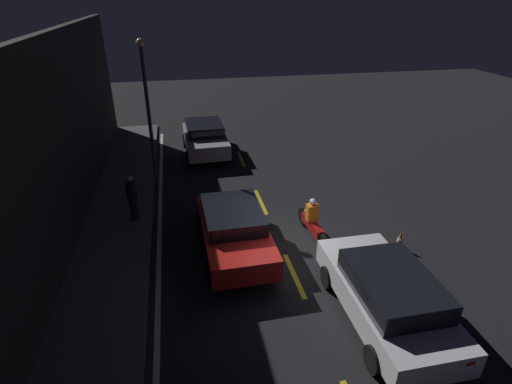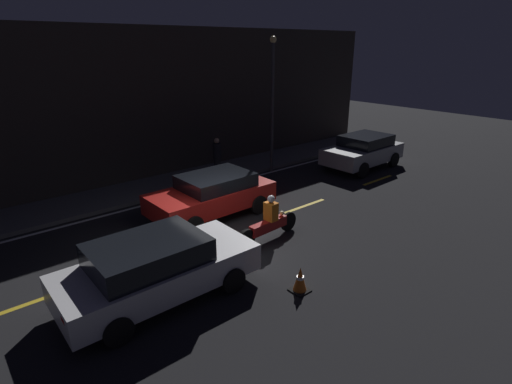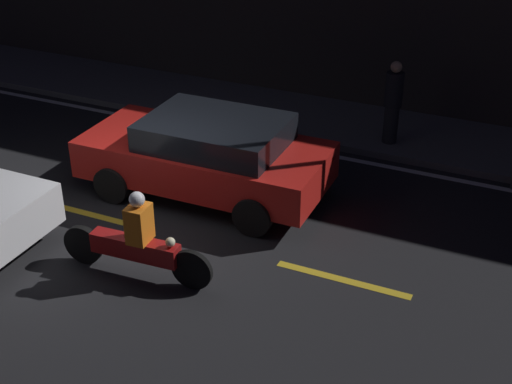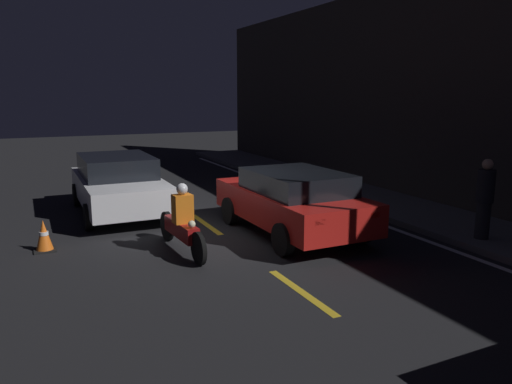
{
  "view_description": "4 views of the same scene",
  "coord_description": "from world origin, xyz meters",
  "px_view_note": "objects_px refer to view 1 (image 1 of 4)",
  "views": [
    {
      "loc": [
        -9.62,
        2.86,
        7.17
      ],
      "look_at": [
        2.4,
        0.41,
        1.0
      ],
      "focal_mm": 28.0,
      "sensor_mm": 36.0,
      "label": 1
    },
    {
      "loc": [
        -6.34,
        -9.0,
        5.45
      ],
      "look_at": [
        1.67,
        0.54,
        0.82
      ],
      "focal_mm": 28.0,
      "sensor_mm": 36.0,
      "label": 2
    },
    {
      "loc": [
        5.84,
        -8.06,
        6.03
      ],
      "look_at": [
        1.95,
        0.41,
        0.87
      ],
      "focal_mm": 50.0,
      "sensor_mm": 36.0,
      "label": 3
    },
    {
      "loc": [
        9.86,
        -3.74,
        3.06
      ],
      "look_at": [
        1.09,
        0.34,
        1.13
      ],
      "focal_mm": 35.0,
      "sensor_mm": 36.0,
      "label": 4
    }
  ],
  "objects_px": {
    "pedestrian": "(132,197)",
    "motorcycle": "(313,223)",
    "traffic_cone_near": "(400,241)",
    "street_lamp": "(148,111)",
    "sedan_white": "(387,294)",
    "hatchback_silver": "(205,138)",
    "taxi_red": "(234,229)"
  },
  "relations": [
    {
      "from": "pedestrian",
      "to": "motorcycle",
      "type": "bearing_deg",
      "value": -110.66
    },
    {
      "from": "traffic_cone_near",
      "to": "street_lamp",
      "type": "xyz_separation_m",
      "value": [
        5.79,
        7.41,
        2.93
      ]
    },
    {
      "from": "motorcycle",
      "to": "street_lamp",
      "type": "relative_size",
      "value": 0.41
    },
    {
      "from": "sedan_white",
      "to": "motorcycle",
      "type": "bearing_deg",
      "value": 8.1
    },
    {
      "from": "motorcycle",
      "to": "street_lamp",
      "type": "height_order",
      "value": "street_lamp"
    },
    {
      "from": "sedan_white",
      "to": "pedestrian",
      "type": "distance_m",
      "value": 8.62
    },
    {
      "from": "sedan_white",
      "to": "pedestrian",
      "type": "height_order",
      "value": "pedestrian"
    },
    {
      "from": "hatchback_silver",
      "to": "street_lamp",
      "type": "height_order",
      "value": "street_lamp"
    },
    {
      "from": "pedestrian",
      "to": "street_lamp",
      "type": "height_order",
      "value": "street_lamp"
    },
    {
      "from": "hatchback_silver",
      "to": "traffic_cone_near",
      "type": "relative_size",
      "value": 6.53
    },
    {
      "from": "sedan_white",
      "to": "pedestrian",
      "type": "bearing_deg",
      "value": 46.33
    },
    {
      "from": "taxi_red",
      "to": "pedestrian",
      "type": "bearing_deg",
      "value": -128.1
    },
    {
      "from": "motorcycle",
      "to": "traffic_cone_near",
      "type": "bearing_deg",
      "value": -119.44
    },
    {
      "from": "taxi_red",
      "to": "hatchback_silver",
      "type": "distance_m",
      "value": 8.5
    },
    {
      "from": "hatchback_silver",
      "to": "traffic_cone_near",
      "type": "bearing_deg",
      "value": 27.12
    },
    {
      "from": "traffic_cone_near",
      "to": "pedestrian",
      "type": "height_order",
      "value": "pedestrian"
    },
    {
      "from": "taxi_red",
      "to": "motorcycle",
      "type": "bearing_deg",
      "value": 93.89
    },
    {
      "from": "pedestrian",
      "to": "street_lamp",
      "type": "distance_m",
      "value": 3.43
    },
    {
      "from": "sedan_white",
      "to": "traffic_cone_near",
      "type": "relative_size",
      "value": 7.12
    },
    {
      "from": "sedan_white",
      "to": "motorcycle",
      "type": "relative_size",
      "value": 1.86
    },
    {
      "from": "pedestrian",
      "to": "street_lamp",
      "type": "xyz_separation_m",
      "value": [
        2.47,
        -0.71,
        2.27
      ]
    },
    {
      "from": "sedan_white",
      "to": "traffic_cone_near",
      "type": "bearing_deg",
      "value": -35.58
    },
    {
      "from": "pedestrian",
      "to": "hatchback_silver",
      "type": "bearing_deg",
      "value": -25.86
    },
    {
      "from": "sedan_white",
      "to": "taxi_red",
      "type": "relative_size",
      "value": 1.05
    },
    {
      "from": "taxi_red",
      "to": "pedestrian",
      "type": "distance_m",
      "value": 3.9
    },
    {
      "from": "taxi_red",
      "to": "street_lamp",
      "type": "distance_m",
      "value": 5.93
    },
    {
      "from": "hatchback_silver",
      "to": "motorcycle",
      "type": "xyz_separation_m",
      "value": [
        -8.28,
        -2.7,
        -0.26
      ]
    },
    {
      "from": "taxi_red",
      "to": "traffic_cone_near",
      "type": "distance_m",
      "value": 5.13
    },
    {
      "from": "motorcycle",
      "to": "traffic_cone_near",
      "type": "height_order",
      "value": "motorcycle"
    },
    {
      "from": "motorcycle",
      "to": "hatchback_silver",
      "type": "bearing_deg",
      "value": 14.54
    },
    {
      "from": "traffic_cone_near",
      "to": "taxi_red",
      "type": "bearing_deg",
      "value": 79.06
    },
    {
      "from": "hatchback_silver",
      "to": "motorcycle",
      "type": "height_order",
      "value": "hatchback_silver"
    }
  ]
}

